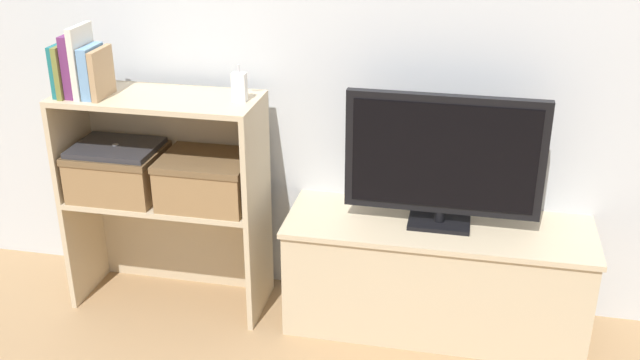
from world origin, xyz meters
TOP-DOWN VIEW (x-y plane):
  - ground_plane at (0.00, 0.00)m, footprint 16.00×16.00m
  - tv_stand at (0.43, 0.18)m, footprint 1.11×0.38m
  - tv at (0.43, 0.18)m, footprint 0.69×0.14m
  - bookshelf_lower_tier at (-0.60, 0.21)m, footprint 0.75×0.31m
  - bookshelf_upper_tier at (-0.60, 0.21)m, footprint 0.75×0.31m
  - book_teal at (-0.94, 0.10)m, footprint 0.02×0.13m
  - book_olive at (-0.91, 0.10)m, footprint 0.02×0.16m
  - book_plum at (-0.88, 0.10)m, footprint 0.04×0.13m
  - book_ivory at (-0.85, 0.10)m, footprint 0.02×0.15m
  - book_skyblue at (-0.82, 0.10)m, footprint 0.04×0.13m
  - book_tan at (-0.78, 0.10)m, footprint 0.02×0.15m
  - baby_monitor at (-0.29, 0.15)m, footprint 0.05×0.04m
  - storage_basket_left at (-0.78, 0.14)m, footprint 0.33×0.28m
  - storage_basket_right at (-0.43, 0.14)m, footprint 0.33×0.28m
  - laptop at (-0.78, 0.14)m, footprint 0.31×0.25m

SIDE VIEW (x-z plane):
  - ground_plane at x=0.00m, z-range 0.00..0.00m
  - tv_stand at x=0.43m, z-range 0.00..0.43m
  - bookshelf_lower_tier at x=-0.60m, z-range 0.06..0.51m
  - storage_basket_left at x=-0.78m, z-range 0.47..0.65m
  - storage_basket_right at x=-0.43m, z-range 0.47..0.65m
  - laptop at x=-0.78m, z-range 0.64..0.66m
  - tv at x=0.43m, z-range 0.45..0.93m
  - bookshelf_upper_tier at x=-0.60m, z-range 0.51..0.91m
  - baby_monitor at x=-0.29m, z-range 0.84..0.98m
  - book_tan at x=-0.78m, z-range 0.86..1.03m
  - book_skyblue at x=-0.82m, z-range 0.86..1.04m
  - book_teal at x=-0.94m, z-range 0.86..1.04m
  - book_olive at x=-0.91m, z-range 0.86..1.04m
  - book_plum at x=-0.88m, z-range 0.86..1.08m
  - book_ivory at x=-0.85m, z-range 0.86..1.11m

